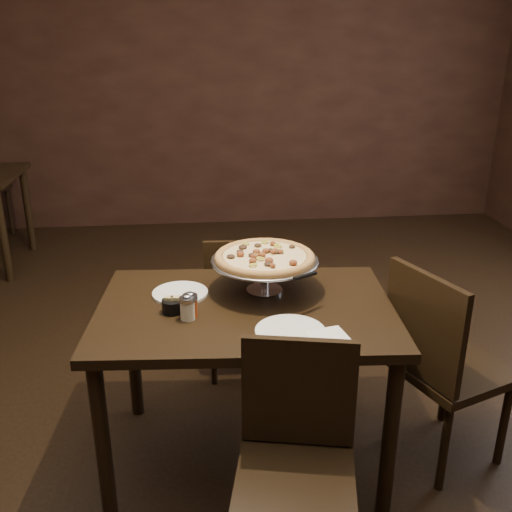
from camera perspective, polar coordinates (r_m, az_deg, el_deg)
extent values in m
cube|color=black|center=(2.86, -2.25, -18.51)|extent=(6.00, 7.00, 0.02)
cube|color=black|center=(5.73, -4.99, 16.89)|extent=(6.00, 0.02, 2.80)
cube|color=black|center=(2.39, -1.07, -5.47)|extent=(1.28, 0.90, 0.04)
cylinder|color=black|center=(2.36, -15.07, -17.70)|extent=(0.06, 0.06, 0.73)
cylinder|color=black|center=(2.37, 13.26, -17.24)|extent=(0.06, 0.06, 0.73)
cylinder|color=black|center=(2.92, -12.19, -9.20)|extent=(0.06, 0.06, 0.73)
cylinder|color=black|center=(2.93, 9.85, -8.89)|extent=(0.06, 0.06, 0.73)
cylinder|color=black|center=(4.82, -23.96, 1.84)|extent=(0.06, 0.06, 0.75)
cylinder|color=black|center=(5.47, -21.85, 4.30)|extent=(0.06, 0.06, 0.75)
cylinder|color=silver|center=(2.51, 0.85, -3.42)|extent=(0.16, 0.16, 0.01)
cylinder|color=silver|center=(2.48, 0.86, -2.01)|extent=(0.03, 0.03, 0.13)
cylinder|color=silver|center=(2.46, 0.87, -0.59)|extent=(0.11, 0.11, 0.01)
cylinder|color=#97979C|center=(2.46, 0.87, -0.44)|extent=(0.46, 0.46, 0.01)
torus|color=#97979C|center=(2.46, 0.87, -0.42)|extent=(0.47, 0.47, 0.01)
cylinder|color=brown|center=(2.45, 0.87, -0.22)|extent=(0.42, 0.42, 0.01)
torus|color=brown|center=(2.45, 0.87, -0.12)|extent=(0.43, 0.43, 0.04)
cylinder|color=tan|center=(2.45, 0.87, 0.00)|extent=(0.36, 0.36, 0.01)
cylinder|color=beige|center=(2.27, -6.86, -5.42)|extent=(0.06, 0.06, 0.08)
cylinder|color=silver|center=(2.25, -6.91, -4.34)|extent=(0.06, 0.06, 0.02)
ellipsoid|color=silver|center=(2.24, -6.93, -3.98)|extent=(0.03, 0.03, 0.01)
cylinder|color=maroon|center=(2.29, -6.58, -5.17)|extent=(0.06, 0.06, 0.08)
cylinder|color=silver|center=(2.27, -6.63, -4.10)|extent=(0.06, 0.06, 0.02)
ellipsoid|color=silver|center=(2.26, -6.64, -3.75)|extent=(0.03, 0.03, 0.01)
cylinder|color=black|center=(2.34, -8.32, -4.96)|extent=(0.09, 0.09, 0.05)
cube|color=tan|center=(2.34, -8.70, -4.70)|extent=(0.04, 0.03, 0.06)
cube|color=tan|center=(2.33, -8.04, -4.68)|extent=(0.04, 0.03, 0.06)
cube|color=white|center=(2.14, 7.30, -8.17)|extent=(0.16, 0.16, 0.01)
cylinder|color=white|center=(2.50, -7.59, -3.70)|extent=(0.24, 0.24, 0.01)
cylinder|color=white|center=(2.17, 3.45, -7.56)|extent=(0.27, 0.27, 0.01)
cone|color=silver|center=(2.28, 4.92, -2.08)|extent=(0.15, 0.15, 0.00)
cylinder|color=black|center=(2.28, 4.92, -2.02)|extent=(0.11, 0.08, 0.02)
cube|color=black|center=(3.21, -1.40, -4.88)|extent=(0.42, 0.42, 0.04)
cube|color=black|center=(2.95, -1.36, -2.29)|extent=(0.40, 0.05, 0.42)
cylinder|color=black|center=(3.46, 1.24, -6.83)|extent=(0.03, 0.03, 0.39)
cylinder|color=black|center=(3.45, -4.12, -6.93)|extent=(0.03, 0.03, 0.39)
cylinder|color=black|center=(3.18, 1.64, -9.54)|extent=(0.03, 0.03, 0.39)
cylinder|color=black|center=(3.17, -4.24, -9.66)|extent=(0.03, 0.03, 0.39)
cube|color=black|center=(2.06, 3.92, -21.73)|extent=(0.48, 0.48, 0.04)
cube|color=black|center=(2.06, 4.30, -13.39)|extent=(0.40, 0.11, 0.42)
cylinder|color=black|center=(2.34, -0.37, -22.67)|extent=(0.03, 0.03, 0.39)
cylinder|color=black|center=(2.33, 8.29, -23.02)|extent=(0.03, 0.03, 0.39)
cube|color=black|center=(2.70, 18.95, -10.59)|extent=(0.56, 0.56, 0.04)
cube|color=black|center=(2.45, 16.40, -6.72)|extent=(0.19, 0.42, 0.46)
cylinder|color=black|center=(2.85, 23.55, -15.08)|extent=(0.04, 0.04, 0.43)
cylinder|color=black|center=(3.04, 18.44, -11.96)|extent=(0.04, 0.04, 0.43)
cylinder|color=black|center=(2.63, 18.31, -17.73)|extent=(0.04, 0.04, 0.43)
cylinder|color=black|center=(2.82, 13.19, -14.07)|extent=(0.04, 0.04, 0.43)
cylinder|color=black|center=(6.04, -23.41, 4.11)|extent=(0.04, 0.04, 0.46)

